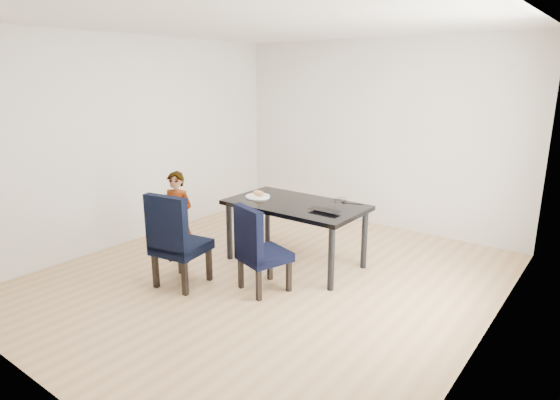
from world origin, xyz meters
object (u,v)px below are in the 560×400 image
Objects in this scene: laptop at (327,210)px; dining_table at (295,233)px; chair_right at (264,248)px; child at (177,218)px; plate at (258,196)px; chair_left at (181,239)px.

dining_table is at bearing -6.34° from laptop.
chair_right is 2.64× the size of laptop.
child reaches higher than chair_right.
dining_table is 4.55× the size of laptop.
chair_right is at bearing -46.44° from plate.
chair_right is at bearing -14.00° from child.
dining_table is at bearing 119.55° from chair_right.
chair_left is 2.93× the size of laptop.
chair_left is 1.11× the size of chair_right.
child is 3.70× the size of plate.
chair_right reaches higher than plate.
child is (-1.31, -0.03, 0.09)m from chair_right.
dining_table is 0.65m from plate.
dining_table is 1.55× the size of chair_left.
plate is at bearing 35.23° from child.
child is (-0.51, 0.39, 0.04)m from chair_left.
chair_left reaches higher than chair_right.
dining_table is 5.33× the size of plate.
chair_right is at bearing -78.32° from dining_table.
laptop is (0.47, -0.06, 0.39)m from dining_table.
chair_left is at bearing -95.46° from plate.
chair_left is (-0.63, -1.20, 0.14)m from dining_table.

